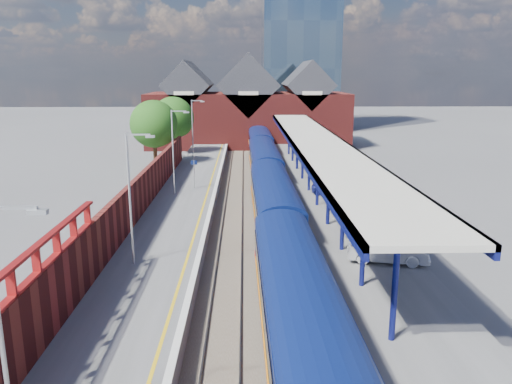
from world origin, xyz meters
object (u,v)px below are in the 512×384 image
(lamp_post_c, at_px, (174,147))
(parked_car_silver, at_px, (388,249))
(train, at_px, (268,176))
(parked_car_red, at_px, (391,227))
(lamp_post_d, at_px, (194,127))
(lamp_post_b, at_px, (132,191))
(lamp_post_a, at_px, (5,324))
(platform_sign, at_px, (194,169))
(parked_car_dark, at_px, (373,208))
(parked_car_blue, at_px, (336,188))

(lamp_post_c, distance_m, parked_car_silver, 21.16)
(train, bearing_deg, parked_car_red, -63.10)
(lamp_post_d, height_order, parked_car_silver, lamp_post_d)
(lamp_post_d, xyz_separation_m, parked_car_silver, (13.44, -32.01, -3.29))
(lamp_post_d, distance_m, parked_car_silver, 34.87)
(train, height_order, lamp_post_b, lamp_post_b)
(lamp_post_a, distance_m, lamp_post_c, 30.00)
(lamp_post_d, xyz_separation_m, platform_sign, (1.36, -14.00, -2.30))
(lamp_post_b, height_order, parked_car_dark, lamp_post_b)
(train, distance_m, platform_sign, 6.52)
(lamp_post_d, relative_size, platform_sign, 2.80)
(platform_sign, bearing_deg, lamp_post_a, -92.44)
(train, bearing_deg, lamp_post_a, -103.82)
(lamp_post_c, distance_m, parked_car_red, 19.24)
(train, distance_m, parked_car_red, 15.41)
(parked_car_red, height_order, parked_car_blue, parked_car_red)
(lamp_post_a, bearing_deg, parked_car_red, 50.84)
(parked_car_silver, height_order, parked_car_dark, parked_car_silver)
(lamp_post_a, relative_size, lamp_post_b, 1.00)
(platform_sign, bearing_deg, train, -0.58)
(lamp_post_a, height_order, parked_car_blue, lamp_post_a)
(train, relative_size, parked_car_red, 18.15)
(lamp_post_b, bearing_deg, parked_car_red, 15.82)
(parked_car_silver, bearing_deg, parked_car_red, -6.43)
(lamp_post_c, xyz_separation_m, parked_car_red, (14.82, -11.80, -3.37))
(lamp_post_a, xyz_separation_m, parked_car_silver, (13.44, 13.99, -3.29))
(parked_car_silver, xyz_separation_m, parked_car_dark, (1.42, 8.61, -0.08))
(lamp_post_d, bearing_deg, lamp_post_c, -90.00)
(lamp_post_d, bearing_deg, parked_car_blue, -51.28)
(train, xyz_separation_m, parked_car_red, (6.97, -13.73, -0.50))
(lamp_post_d, distance_m, parked_car_dark, 27.93)
(lamp_post_c, height_order, lamp_post_d, same)
(lamp_post_b, height_order, lamp_post_c, same)
(lamp_post_a, bearing_deg, parked_car_silver, 46.15)
(lamp_post_c, relative_size, parked_car_blue, 1.73)
(lamp_post_b, distance_m, parked_car_blue, 20.61)
(parked_car_dark, bearing_deg, platform_sign, 71.35)
(parked_car_red, bearing_deg, train, 38.83)
(lamp_post_d, distance_m, parked_car_blue, 21.75)
(lamp_post_c, bearing_deg, lamp_post_a, -90.00)
(train, bearing_deg, lamp_post_c, -166.17)
(train, height_order, parked_car_blue, train)
(lamp_post_d, distance_m, platform_sign, 14.25)
(train, relative_size, parked_car_dark, 15.29)
(parked_car_silver, bearing_deg, lamp_post_d, 34.53)
(lamp_post_b, xyz_separation_m, parked_car_silver, (13.44, -0.01, -3.29))
(lamp_post_c, relative_size, platform_sign, 2.80)
(lamp_post_a, relative_size, parked_car_dark, 1.62)
(parked_car_dark, bearing_deg, train, 53.09)
(parked_car_blue, bearing_deg, lamp_post_d, 58.74)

